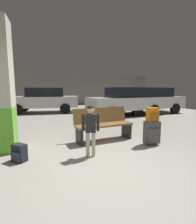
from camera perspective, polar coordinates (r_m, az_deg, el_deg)
The scene contains 10 objects.
ground_plane at distance 6.69m, azimuth -9.05°, elevation -4.78°, with size 18.00×18.00×0.10m, color gray.
garage_back_wall at distance 15.36m, azimuth -13.87°, elevation 7.53°, with size 18.00×0.12×2.80m, color gray.
bench at distance 4.54m, azimuth 1.81°, elevation -4.28°, with size 1.66×0.74×0.89m.
suitcase at distance 4.39m, azimuth 18.22°, elevation -6.71°, with size 0.40×0.26×0.60m.
backpack_bright at distance 4.30m, azimuth 18.47°, elevation -0.89°, with size 0.29×0.21×0.34m.
child at distance 3.37m, azimuth -2.62°, elevation -4.72°, with size 0.36×0.24×1.07m.
backpack_dark_floor at distance 3.62m, azimuth -25.69°, elevation -12.71°, with size 0.32×0.31×0.34m.
parked_car_near at distance 9.10m, azimuth 9.72°, elevation 3.94°, with size 4.28×2.19×1.51m.
parked_car_side at distance 10.27m, azimuth 17.24°, elevation 4.12°, with size 4.21×2.02×1.51m.
parked_car_far at distance 10.63m, azimuth -18.22°, elevation 4.19°, with size 4.25×2.12×1.51m.
Camera 1 is at (-0.89, -2.47, 1.38)m, focal length 26.31 mm.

